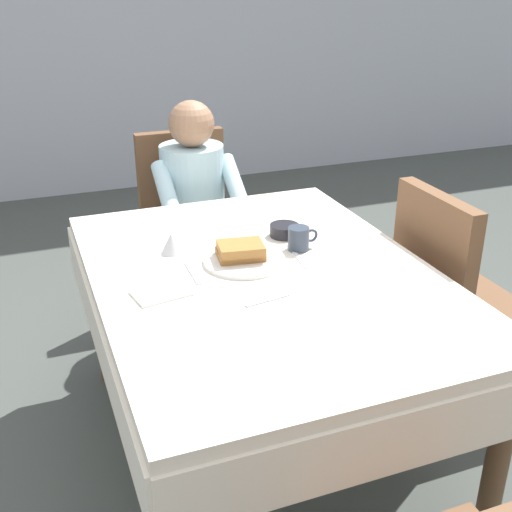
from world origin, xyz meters
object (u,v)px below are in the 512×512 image
Objects in this scene: chair_diner at (188,214)px; cup_coffee at (299,238)px; bowl_butter at (284,230)px; syrup_pitcher at (172,243)px; chair_right_side at (450,290)px; knife_right_of_plate at (297,256)px; diner_person at (195,197)px; breakfast_stack at (241,251)px; plate_breakfast at (244,260)px; dining_table_main at (264,296)px; fork_left_of_plate at (192,273)px; spoon_near_edge at (268,300)px.

cup_coffee is (0.14, -1.04, 0.25)m from chair_diner.
syrup_pitcher is (-0.43, -0.00, 0.02)m from bowl_butter.
bowl_butter is (0.14, -0.90, 0.23)m from chair_diner.
chair_right_side is 8.45× the size of bowl_butter.
diner_person is at bearing 12.84° from knife_right_of_plate.
chair_diner is 0.94m from bowl_butter.
breakfast_stack reaches higher than bowl_butter.
cup_coffee is at bearing 97.44° from chair_diner.
chair_diner is 1.10m from plate_breakfast.
chair_diner reaches higher than breakfast_stack.
chair_diner is 1.08m from cup_coffee.
bowl_butter is at bearing 35.14° from breakfast_stack.
plate_breakfast is at bearing 110.28° from dining_table_main.
diner_person is at bearing -14.93° from fork_left_of_plate.
chair_right_side reaches higher than cup_coffee.
syrup_pitcher is 0.53× the size of spoon_near_edge.
diner_person is at bearing 98.73° from cup_coffee.
diner_person reaches higher than spoon_near_edge.
chair_right_side is 11.63× the size of syrup_pitcher.
plate_breakfast is at bearing -82.55° from fork_left_of_plate.
bowl_butter is (0.00, 0.14, -0.02)m from cup_coffee.
diner_person is at bearing 90.00° from chair_diner.
dining_table_main is 10.16× the size of spoon_near_edge.
syrup_pitcher is 0.49m from spoon_near_edge.
dining_table_main is at bearing -66.18° from breakfast_stack.
chair_right_side is 1.08m from syrup_pitcher.
dining_table_main is 0.17m from breakfast_stack.
cup_coffee is at bearing -102.64° from chair_right_side.
spoon_near_edge is at bearing -118.76° from bowl_butter.
dining_table_main is 13.49× the size of cup_coffee.
chair_right_side is at bearing 125.38° from diner_person.
plate_breakfast is at bearing -96.74° from chair_right_side.
chair_diner and chair_right_side have the same top height.
breakfast_stack reaches higher than dining_table_main.
syrup_pitcher is (-0.20, 0.16, -0.01)m from breakfast_stack.
syrup_pitcher is at bearing 7.94° from fork_left_of_plate.
chair_diner is 1.38m from spoon_near_edge.
dining_table_main is 0.78m from chair_right_side.
plate_breakfast is at bearing 90.49° from knife_right_of_plate.
breakfast_stack is at bearing -173.03° from cup_coffee.
knife_right_of_plate is (0.10, -1.09, 0.21)m from chair_diner.
syrup_pitcher is at bearing 68.43° from diner_person.
dining_table_main is at bearing -69.72° from plate_breakfast.
breakfast_stack is (-0.10, -1.07, 0.25)m from chair_diner.
fork_left_of_plate is (-0.28, -1.09, 0.21)m from chair_diner.
diner_person reaches higher than fork_left_of_plate.
bowl_butter is at bearing 100.40° from diner_person.
spoon_near_edge is at bearing -108.37° from dining_table_main.
chair_right_side reaches higher than plate_breakfast.
syrup_pitcher reaches higher than dining_table_main.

